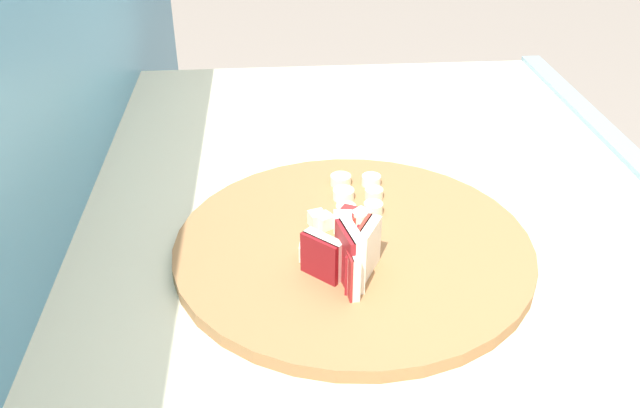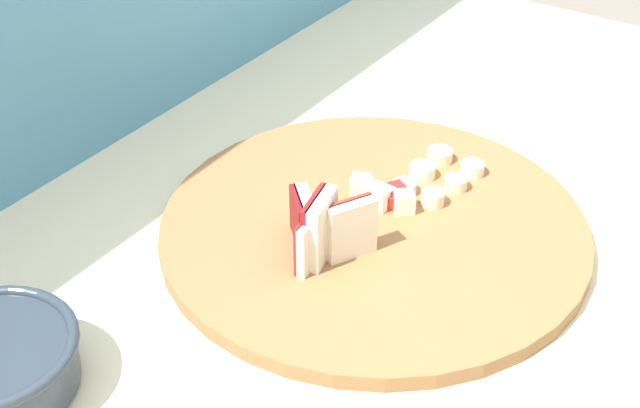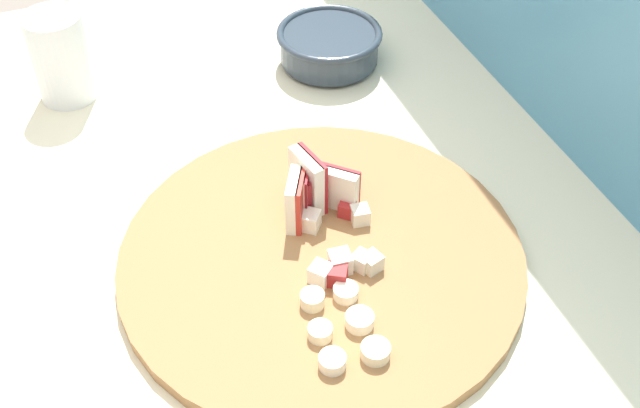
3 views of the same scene
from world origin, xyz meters
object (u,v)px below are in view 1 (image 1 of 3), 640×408
Objects in this scene: cutting_board at (353,247)px; apple_wedge_fan at (349,257)px; apple_dice_pile at (338,230)px; banana_slice_rows at (357,193)px.

cutting_board is 0.08m from apple_wedge_fan.
apple_dice_pile is at bearing 2.72° from apple_wedge_fan.
cutting_board is 4.65× the size of apple_wedge_fan.
apple_dice_pile is 1.07× the size of banana_slice_rows.
apple_dice_pile reaches higher than cutting_board.
cutting_board is 4.10× the size of banana_slice_rows.
apple_wedge_fan reaches higher than cutting_board.
apple_wedge_fan reaches higher than banana_slice_rows.
apple_wedge_fan is at bearing 169.01° from cutting_board.
apple_wedge_fan is at bearing -177.28° from apple_dice_pile.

